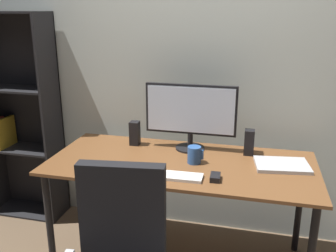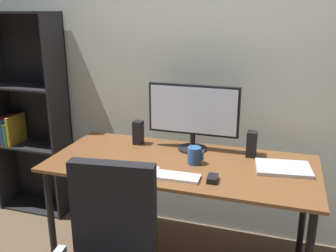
{
  "view_description": "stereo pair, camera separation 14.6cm",
  "coord_description": "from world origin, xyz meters",
  "px_view_note": "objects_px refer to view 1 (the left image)",
  "views": [
    {
      "loc": [
        0.44,
        -2.14,
        1.66
      ],
      "look_at": [
        -0.08,
        -0.04,
        0.98
      ],
      "focal_mm": 39.81,
      "sensor_mm": 36.0,
      "label": 1
    },
    {
      "loc": [
        0.58,
        -2.1,
        1.66
      ],
      "look_at": [
        -0.08,
        -0.04,
        0.98
      ],
      "focal_mm": 39.81,
      "sensor_mm": 36.0,
      "label": 2
    }
  ],
  "objects_px": {
    "keyboard": "(177,176)",
    "mouse": "(215,177)",
    "speaker_left": "(135,133)",
    "laptop": "(282,165)",
    "coffee_mug": "(194,155)",
    "monitor": "(191,113)",
    "bookshelf": "(20,120)",
    "speaker_right": "(249,142)",
    "desk": "(181,173)"
  },
  "relations": [
    {
      "from": "mouse",
      "to": "speaker_right",
      "type": "distance_m",
      "value": 0.48
    },
    {
      "from": "desk",
      "to": "speaker_right",
      "type": "distance_m",
      "value": 0.5
    },
    {
      "from": "laptop",
      "to": "speaker_left",
      "type": "distance_m",
      "value": 1.02
    },
    {
      "from": "speaker_left",
      "to": "keyboard",
      "type": "bearing_deg",
      "value": -48.52
    },
    {
      "from": "coffee_mug",
      "to": "bookshelf",
      "type": "relative_size",
      "value": 0.07
    },
    {
      "from": "speaker_left",
      "to": "speaker_right",
      "type": "bearing_deg",
      "value": 0.0
    },
    {
      "from": "laptop",
      "to": "speaker_right",
      "type": "xyz_separation_m",
      "value": [
        -0.21,
        0.16,
        0.07
      ]
    },
    {
      "from": "speaker_right",
      "to": "keyboard",
      "type": "bearing_deg",
      "value": -129.33
    },
    {
      "from": "desk",
      "to": "mouse",
      "type": "relative_size",
      "value": 17.49
    },
    {
      "from": "monitor",
      "to": "laptop",
      "type": "xyz_separation_m",
      "value": [
        0.6,
        -0.17,
        -0.25
      ]
    },
    {
      "from": "mouse",
      "to": "monitor",
      "type": "bearing_deg",
      "value": 113.94
    },
    {
      "from": "keyboard",
      "to": "laptop",
      "type": "xyz_separation_m",
      "value": [
        0.59,
        0.31,
        0.0
      ]
    },
    {
      "from": "desk",
      "to": "speaker_right",
      "type": "relative_size",
      "value": 9.88
    },
    {
      "from": "monitor",
      "to": "speaker_right",
      "type": "height_order",
      "value": "monitor"
    },
    {
      "from": "speaker_left",
      "to": "speaker_right",
      "type": "distance_m",
      "value": 0.8
    },
    {
      "from": "desk",
      "to": "coffee_mug",
      "type": "height_order",
      "value": "coffee_mug"
    },
    {
      "from": "monitor",
      "to": "speaker_left",
      "type": "xyz_separation_m",
      "value": [
        -0.4,
        -0.01,
        -0.18
      ]
    },
    {
      "from": "desk",
      "to": "monitor",
      "type": "bearing_deg",
      "value": 86.85
    },
    {
      "from": "desk",
      "to": "monitor",
      "type": "xyz_separation_m",
      "value": [
        0.01,
        0.24,
        0.34
      ]
    },
    {
      "from": "bookshelf",
      "to": "mouse",
      "type": "bearing_deg",
      "value": -19.57
    },
    {
      "from": "keyboard",
      "to": "mouse",
      "type": "distance_m",
      "value": 0.22
    },
    {
      "from": "keyboard",
      "to": "bookshelf",
      "type": "relative_size",
      "value": 0.18
    },
    {
      "from": "mouse",
      "to": "bookshelf",
      "type": "distance_m",
      "value": 1.76
    },
    {
      "from": "desk",
      "to": "monitor",
      "type": "height_order",
      "value": "monitor"
    },
    {
      "from": "laptop",
      "to": "speaker_left",
      "type": "bearing_deg",
      "value": 163.08
    },
    {
      "from": "keyboard",
      "to": "laptop",
      "type": "relative_size",
      "value": 0.91
    },
    {
      "from": "desk",
      "to": "mouse",
      "type": "distance_m",
      "value": 0.34
    },
    {
      "from": "laptop",
      "to": "speaker_right",
      "type": "height_order",
      "value": "speaker_right"
    },
    {
      "from": "keyboard",
      "to": "bookshelf",
      "type": "bearing_deg",
      "value": 155.5
    },
    {
      "from": "keyboard",
      "to": "speaker_right",
      "type": "relative_size",
      "value": 1.71
    },
    {
      "from": "speaker_left",
      "to": "laptop",
      "type": "bearing_deg",
      "value": -9.05
    },
    {
      "from": "monitor",
      "to": "bookshelf",
      "type": "relative_size",
      "value": 0.37
    },
    {
      "from": "monitor",
      "to": "speaker_right",
      "type": "relative_size",
      "value": 3.64
    },
    {
      "from": "laptop",
      "to": "monitor",
      "type": "bearing_deg",
      "value": 156.65
    },
    {
      "from": "monitor",
      "to": "keyboard",
      "type": "bearing_deg",
      "value": -88.18
    },
    {
      "from": "coffee_mug",
      "to": "monitor",
      "type": "bearing_deg",
      "value": 106.98
    },
    {
      "from": "keyboard",
      "to": "mouse",
      "type": "bearing_deg",
      "value": 4.92
    },
    {
      "from": "mouse",
      "to": "bookshelf",
      "type": "xyz_separation_m",
      "value": [
        -1.65,
        0.59,
        0.05
      ]
    },
    {
      "from": "laptop",
      "to": "keyboard",
      "type": "bearing_deg",
      "value": -160.34
    },
    {
      "from": "keyboard",
      "to": "monitor",
      "type": "bearing_deg",
      "value": 90.35
    },
    {
      "from": "mouse",
      "to": "laptop",
      "type": "xyz_separation_m",
      "value": [
        0.38,
        0.28,
        -0.01
      ]
    },
    {
      "from": "laptop",
      "to": "bookshelf",
      "type": "relative_size",
      "value": 0.19
    },
    {
      "from": "mouse",
      "to": "speaker_left",
      "type": "distance_m",
      "value": 0.77
    },
    {
      "from": "monitor",
      "to": "speaker_left",
      "type": "bearing_deg",
      "value": -178.87
    },
    {
      "from": "desk",
      "to": "keyboard",
      "type": "bearing_deg",
      "value": -83.24
    },
    {
      "from": "speaker_right",
      "to": "laptop",
      "type": "bearing_deg",
      "value": -37.63
    },
    {
      "from": "monitor",
      "to": "laptop",
      "type": "relative_size",
      "value": 1.93
    },
    {
      "from": "desk",
      "to": "speaker_right",
      "type": "xyz_separation_m",
      "value": [
        0.41,
        0.23,
        0.16
      ]
    },
    {
      "from": "mouse",
      "to": "bookshelf",
      "type": "bearing_deg",
      "value": 157.39
    },
    {
      "from": "speaker_left",
      "to": "mouse",
      "type": "bearing_deg",
      "value": -35.23
    }
  ]
}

